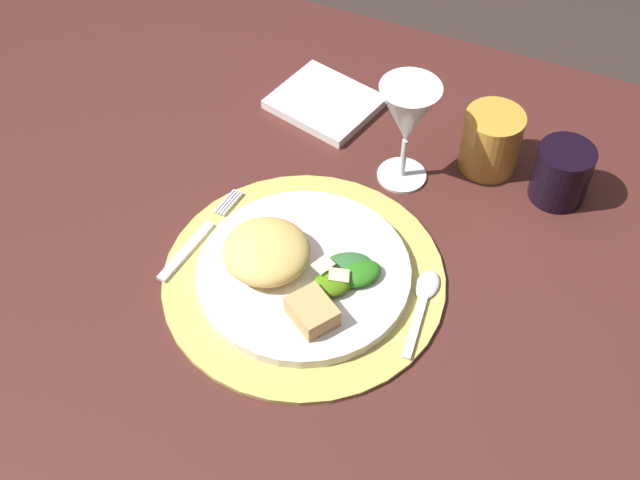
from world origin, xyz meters
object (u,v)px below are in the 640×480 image
(spoon, at_px, (424,298))
(napkin, at_px, (325,102))
(dinner_plate, at_px, (304,273))
(amber_tumbler, at_px, (491,141))
(fork, at_px, (198,238))
(dark_tumbler, at_px, (562,173))
(dining_table, at_px, (281,286))
(wine_glass, at_px, (408,117))

(spoon, bearing_deg, napkin, 131.33)
(dinner_plate, bearing_deg, spoon, 10.07)
(amber_tumbler, bearing_deg, napkin, 174.56)
(dinner_plate, height_order, fork, dinner_plate)
(amber_tumbler, distance_m, dark_tumbler, 0.10)
(fork, height_order, dark_tumbler, dark_tumbler)
(dining_table, height_order, spoon, spoon)
(spoon, distance_m, amber_tumbler, 0.26)
(dinner_plate, bearing_deg, dining_table, 134.05)
(dining_table, height_order, dinner_plate, dinner_plate)
(dining_table, distance_m, amber_tumbler, 0.35)
(wine_glass, bearing_deg, dining_table, -129.81)
(dinner_plate, distance_m, dark_tumbler, 0.36)
(fork, relative_size, dark_tumbler, 2.19)
(spoon, xyz_separation_m, amber_tumbler, (0.01, 0.25, 0.03))
(dining_table, height_order, wine_glass, wine_glass)
(spoon, distance_m, napkin, 0.37)
(dinner_plate, relative_size, dark_tumbler, 3.28)
(dark_tumbler, bearing_deg, napkin, 173.06)
(spoon, bearing_deg, dining_table, 168.06)
(dining_table, xyz_separation_m, amber_tumbler, (0.22, 0.21, 0.18))
(dinner_plate, distance_m, napkin, 0.32)
(wine_glass, bearing_deg, fork, -133.09)
(dinner_plate, xyz_separation_m, dark_tumbler, (0.25, 0.26, 0.03))
(fork, xyz_separation_m, spoon, (0.29, 0.02, 0.00))
(napkin, distance_m, wine_glass, 0.20)
(dining_table, xyz_separation_m, dark_tumbler, (0.32, 0.19, 0.17))
(amber_tumbler, height_order, dark_tumbler, amber_tumbler)
(dining_table, xyz_separation_m, dinner_plate, (0.07, -0.07, 0.15))
(amber_tumbler, bearing_deg, spoon, -91.15)
(dining_table, height_order, napkin, napkin)
(amber_tumbler, bearing_deg, dining_table, -136.03)
(spoon, relative_size, napkin, 0.92)
(wine_glass, xyz_separation_m, dark_tumbler, (0.20, 0.05, -0.07))
(napkin, xyz_separation_m, wine_glass, (0.15, -0.09, 0.10))
(fork, height_order, amber_tumbler, amber_tumbler)
(fork, bearing_deg, wine_glass, 46.91)
(dining_table, bearing_deg, dark_tumbler, 31.04)
(amber_tumbler, bearing_deg, dinner_plate, -118.03)
(fork, bearing_deg, napkin, 81.40)
(dark_tumbler, bearing_deg, spoon, -114.00)
(napkin, bearing_deg, wine_glass, -31.14)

